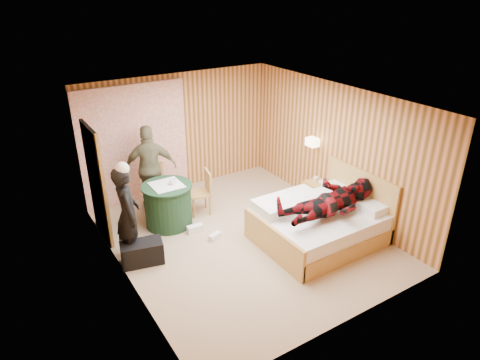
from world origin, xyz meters
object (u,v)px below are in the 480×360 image
chair_far (154,184)px  woman_standing (128,214)px  wall_lamp (313,142)px  chair_near (203,189)px  bed (319,223)px  man_on_bed (333,194)px  duffel_bag (142,253)px  man_at_table (150,168)px  round_table (168,205)px  nightstand (319,195)px

chair_far → woman_standing: bearing=-109.5°
wall_lamp → chair_near: wall_lamp is taller
bed → man_on_bed: (0.03, -0.23, 0.66)m
duffel_bag → man_at_table: man_at_table is taller
chair_near → round_table: bearing=-72.2°
woman_standing → man_at_table: (0.94, 1.43, 0.05)m
duffel_bag → woman_standing: (-0.08, 0.25, 0.62)m
round_table → man_at_table: (0.00, 0.78, 0.45)m
wall_lamp → man_on_bed: (-0.77, -1.43, -0.32)m
man_on_bed → duffel_bag: bearing=157.5°
woman_standing → wall_lamp: bearing=-80.9°
woman_standing → man_at_table: 1.71m
chair_far → woman_standing: 1.70m
round_table → nightstand: bearing=-20.0°
woman_standing → chair_far: bearing=-25.6°
chair_far → bed: bearing=-36.8°
nightstand → man_on_bed: (-0.73, -1.09, 0.70)m
bed → duffel_bag: 3.05m
duffel_bag → woman_standing: size_ratio=0.41×
chair_near → man_at_table: 1.10m
chair_far → round_table: bearing=-76.2°
man_on_bed → woman_standing: bearing=154.2°
bed → chair_far: size_ratio=2.20×
nightstand → woman_standing: bearing=174.5°
nightstand → man_at_table: size_ratio=0.33×
wall_lamp → chair_far: wall_lamp is taller
nightstand → woman_standing: 3.78m
bed → duffel_bag: size_ratio=3.07×
chair_far → wall_lamp: bearing=-10.9°
man_at_table → duffel_bag: bearing=80.5°
man_at_table → man_on_bed: man_on_bed is taller
wall_lamp → duffel_bag: bearing=-176.5°
bed → man_at_table: (-2.03, 2.65, 0.54)m
bed → round_table: bearing=137.3°
woman_standing → man_at_table: bearing=-24.0°
man_at_table → man_on_bed: 3.54m
duffel_bag → bed: bearing=-5.7°
chair_far → man_at_table: (-0.02, 0.05, 0.32)m
wall_lamp → man_on_bed: 1.66m
round_table → duffel_bag: size_ratio=1.39×
wall_lamp → woman_standing: (-3.77, 0.02, -0.49)m
nightstand → man_at_table: (-2.79, 1.79, 0.58)m
round_table → chair_far: size_ratio=1.00×
chair_far → duffel_bag: chair_far is taller
nightstand → round_table: (-2.79, 1.01, 0.13)m
round_table → duffel_bag: 1.26m
round_table → chair_far: bearing=88.3°
nightstand → bed: bearing=-131.3°
wall_lamp → duffel_bag: 3.86m
bed → chair_far: bearing=127.7°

